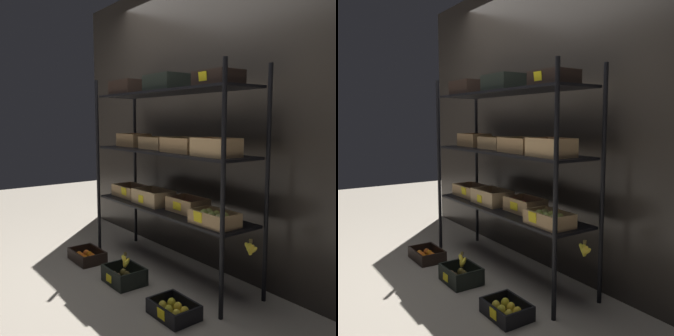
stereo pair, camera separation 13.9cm
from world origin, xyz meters
The scene contains 7 objects.
ground_plane centered at (0.00, 0.00, 0.00)m, with size 10.00×10.00×0.00m, color gray.
storefront_wall centered at (0.00, 0.42, 1.32)m, with size 4.15×0.12×2.65m, color #2D2823.
display_rack centered at (0.00, 0.00, 1.03)m, with size 1.87×0.46×1.69m.
crate_ground_tangerine centered at (-0.64, -0.47, 0.04)m, with size 0.36×0.24×0.10m.
crate_ground_kiwi centered at (0.00, -0.44, 0.05)m, with size 0.32×0.26×0.13m.
crate_ground_lemon centered at (0.66, -0.45, 0.04)m, with size 0.32×0.24×0.10m.
banana_bunch_loose centered at (0.02, -0.44, 0.19)m, with size 0.15×0.04×0.13m.
Camera 2 is at (2.69, -1.83, 1.31)m, focal length 41.49 mm.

